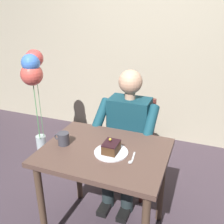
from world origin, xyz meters
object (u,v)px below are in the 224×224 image
(seated_person, at_px, (126,135))
(dessert_spoon, at_px, (132,160))
(cake_slice, at_px, (111,147))
(balloon_display, at_px, (33,76))
(coffee_cup, at_px, (63,138))
(chair, at_px, (132,140))
(dining_table, at_px, (105,164))

(seated_person, relative_size, dessert_spoon, 8.34)
(cake_slice, relative_size, balloon_display, 0.10)
(dessert_spoon, relative_size, balloon_display, 0.11)
(coffee_cup, bearing_deg, chair, -113.38)
(coffee_cup, height_order, dessert_spoon, coffee_cup)
(dining_table, xyz_separation_m, dessert_spoon, (-0.21, 0.05, 0.12))
(dessert_spoon, bearing_deg, chair, -73.65)
(balloon_display, bearing_deg, seated_person, 166.07)
(dining_table, bearing_deg, seated_person, -90.00)
(chair, bearing_deg, coffee_cup, 66.62)
(seated_person, bearing_deg, dessert_spoon, 111.10)
(cake_slice, distance_m, coffee_cup, 0.36)
(dessert_spoon, height_order, balloon_display, balloon_display)
(dining_table, height_order, cake_slice, cake_slice)
(dining_table, relative_size, dessert_spoon, 6.08)
(chair, xyz_separation_m, coffee_cup, (0.31, 0.71, 0.32))
(dining_table, bearing_deg, cake_slice, 160.62)
(coffee_cup, bearing_deg, balloon_display, -43.92)
(cake_slice, height_order, dessert_spoon, cake_slice)
(chair, height_order, cake_slice, chair)
(cake_slice, height_order, balloon_display, balloon_display)
(dining_table, bearing_deg, chair, -90.00)
(cake_slice, bearing_deg, chair, -85.31)
(seated_person, height_order, balloon_display, balloon_display)
(cake_slice, height_order, coffee_cup, cake_slice)
(chair, xyz_separation_m, dessert_spoon, (-0.21, 0.73, 0.28))
(chair, distance_m, cake_slice, 0.77)
(dining_table, height_order, balloon_display, balloon_display)
(chair, distance_m, coffee_cup, 0.84)
(dining_table, xyz_separation_m, seated_person, (-0.00, -0.50, -0.02))
(cake_slice, relative_size, dessert_spoon, 0.89)
(dessert_spoon, xyz_separation_m, balloon_display, (1.37, -0.84, 0.21))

